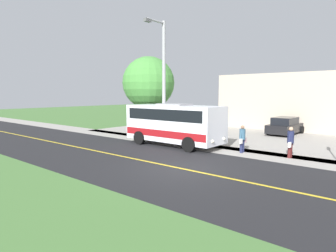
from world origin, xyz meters
The scene contains 12 objects.
ground_plane centered at (0.00, 0.00, 0.00)m, with size 120.00×120.00×0.00m, color #477238.
road_surface centered at (0.00, 0.00, 0.00)m, with size 8.00×100.00×0.01m, color black.
sidewalk centered at (-5.20, 0.00, 0.00)m, with size 2.40×100.00×0.01m, color #9E9991.
parking_lot_surface centered at (-12.40, 3.00, 0.00)m, with size 14.00×36.00×0.01m, color #9E9991.
road_centre_line centered at (0.00, 0.00, 0.01)m, with size 0.16×100.00×0.00m, color gold.
shuttle_bus_front centered at (-4.51, -3.94, 1.52)m, with size 2.67×6.72×2.77m.
pedestrian_with_bags centered at (-5.52, 3.17, 0.89)m, with size 0.72×0.34×1.66m.
pedestrian_waiting centered at (-5.17, 0.58, 0.85)m, with size 0.72×0.34×1.59m.
street_light_pole centered at (-4.88, -5.25, 4.56)m, with size 1.97×0.24×8.29m.
parked_car_near centered at (-14.61, 0.02, 0.69)m, with size 4.46×2.13×1.45m.
tree_curbside centered at (-7.40, -8.98, 4.30)m, with size 4.34×4.34×6.49m.
commercial_building centered at (-21.40, 1.82, 2.65)m, with size 10.00×18.52×5.29m, color #B7A893.
Camera 1 is at (10.38, 7.84, 3.44)m, focal length 30.97 mm.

